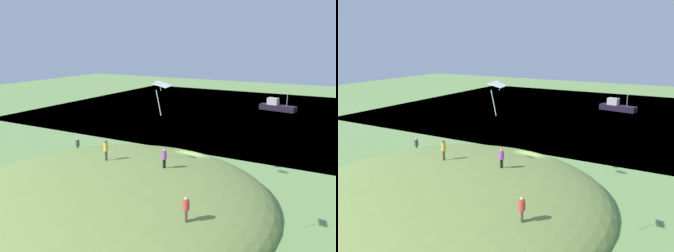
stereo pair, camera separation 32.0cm
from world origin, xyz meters
The scene contains 10 objects.
ground_plane centered at (0.00, 0.00, 0.00)m, with size 160.00×160.00×0.00m, color #6F9550.
lake_water centered at (-31.70, 0.00, -0.20)m, with size 52.41×80.00×0.40m, color #40647B.
grass_hill centered at (9.17, -2.74, 0.00)m, with size 25.87×25.62×5.60m, color olive.
boat_on_lake centered at (-36.05, -0.25, 0.73)m, with size 2.97×6.76×3.16m.
person_near_shore centered at (7.84, -4.33, 3.86)m, with size 0.50×0.50×1.73m.
person_with_child centered at (6.80, 0.61, 3.63)m, with size 0.53×0.53×1.56m.
person_on_hilltop centered at (12.61, 5.43, 3.00)m, with size 0.58×0.58×1.56m.
person_walking_path centered at (1.08, -14.00, 1.10)m, with size 0.62×0.62×1.76m.
kite_1 centered at (-2.81, -5.65, 8.17)m, with size 0.98×0.83×1.06m.
kite_4 centered at (14.95, 5.22, 10.27)m, with size 1.12×0.87×1.66m.
Camera 1 is at (29.88, 13.92, 12.39)m, focal length 38.22 mm.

